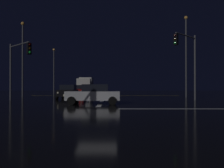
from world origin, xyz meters
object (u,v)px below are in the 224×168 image
at_px(sedan_blue, 84,90).
at_px(traffic_signal_ne, 188,54).
at_px(streetlamp_left_far, 54,67).
at_px(box_truck, 86,85).
at_px(sedan_silver_crossing, 94,94).
at_px(sedan_black, 69,92).
at_px(streetlamp_right_near, 187,51).
at_px(sedan_red, 79,90).
at_px(streetlamp_left_near, 23,54).
at_px(traffic_signal_nw, 19,60).

height_order(sedan_blue, traffic_signal_ne, traffic_signal_ne).
bearing_deg(streetlamp_left_far, box_truck, 12.22).
bearing_deg(sedan_silver_crossing, box_truck, 97.44).
height_order(sedan_black, box_truck, box_truck).
distance_m(sedan_silver_crossing, traffic_signal_ne, 10.60).
xyz_separation_m(sedan_blue, streetlamp_right_near, (13.91, -10.41, 4.97)).
relative_size(traffic_signal_ne, streetlamp_left_far, 0.77).
xyz_separation_m(sedan_red, sedan_silver_crossing, (3.19, -14.69, 0.00)).
bearing_deg(streetlamp_left_near, box_truck, 71.00).
xyz_separation_m(box_truck, streetlamp_left_far, (-5.95, -1.29, 3.27)).
relative_size(sedan_silver_crossing, streetlamp_left_near, 0.46).
bearing_deg(streetlamp_right_near, streetlamp_left_far, 141.72).
bearing_deg(traffic_signal_nw, sedan_silver_crossing, -29.20).
bearing_deg(sedan_black, streetlamp_left_far, 108.22).
distance_m(streetlamp_left_near, streetlamp_left_far, 16.01).
distance_m(sedan_silver_crossing, traffic_signal_nw, 9.29).
distance_m(traffic_signal_ne, streetlamp_right_near, 6.66).
height_order(sedan_red, streetlamp_left_near, streetlamp_left_near).
bearing_deg(traffic_signal_nw, streetlamp_left_near, 107.04).
bearing_deg(traffic_signal_ne, streetlamp_left_far, 129.66).
bearing_deg(box_truck, sedan_black, -89.57).
bearing_deg(sedan_black, sedan_blue, 88.82).
bearing_deg(streetlamp_right_near, sedan_black, -169.84).
height_order(sedan_red, sedan_silver_crossing, same).
bearing_deg(sedan_blue, streetlamp_left_near, -121.45).
distance_m(sedan_black, box_truck, 19.85).
relative_size(sedan_red, streetlamp_left_near, 0.46).
bearing_deg(traffic_signal_ne, streetlamp_left_near, 161.19).
height_order(sedan_black, sedan_blue, same).
bearing_deg(traffic_signal_nw, sedan_black, 43.84).
distance_m(sedan_red, streetlamp_left_far, 14.29).
height_order(box_truck, streetlamp_left_near, streetlamp_left_near).
xyz_separation_m(box_truck, streetlamp_left_near, (-5.95, -17.29, 3.69)).
bearing_deg(sedan_black, sedan_red, 87.17).
relative_size(sedan_silver_crossing, traffic_signal_nw, 0.75).
bearing_deg(sedan_blue, traffic_signal_nw, -104.53).
distance_m(sedan_silver_crossing, streetlamp_left_near, 15.14).
height_order(streetlamp_left_near, streetlamp_left_far, streetlamp_left_near).
bearing_deg(streetlamp_left_near, sedan_red, 31.50).
distance_m(sedan_blue, traffic_signal_nw, 17.75).
bearing_deg(streetlamp_left_near, sedan_silver_crossing, -48.19).
relative_size(sedan_blue, streetlamp_left_near, 0.46).
xyz_separation_m(sedan_blue, box_truck, (-0.42, 6.88, 0.91)).
relative_size(sedan_blue, traffic_signal_nw, 0.75).
distance_m(traffic_signal_nw, streetlamp_left_near, 6.94).
xyz_separation_m(traffic_signal_ne, streetlamp_right_near, (1.79, 6.29, 1.24)).
xyz_separation_m(sedan_black, streetlamp_right_near, (14.17, 2.54, 4.97)).
height_order(streetlamp_right_near, streetlamp_left_near, streetlamp_right_near).
distance_m(sedan_blue, streetlamp_left_near, 13.04).
bearing_deg(traffic_signal_ne, sedan_red, 139.69).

